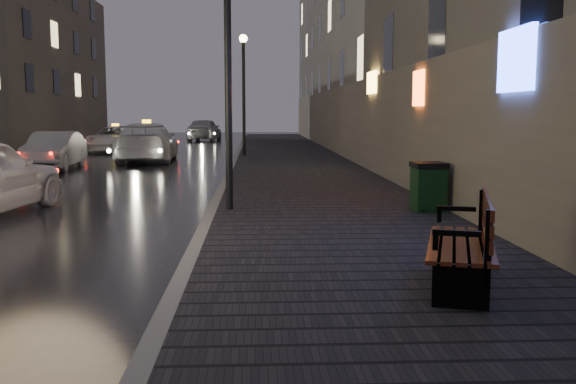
# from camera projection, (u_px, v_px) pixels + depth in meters

# --- Properties ---
(ground) EXTENTS (120.00, 120.00, 0.00)m
(ground) POSITION_uv_depth(u_px,v_px,m) (29.00, 310.00, 6.71)
(ground) COLOR black
(ground) RESTS_ON ground
(sidewalk) EXTENTS (4.60, 58.00, 0.15)m
(sidewalk) POSITION_uv_depth(u_px,v_px,m) (291.00, 158.00, 27.70)
(sidewalk) COLOR black
(sidewalk) RESTS_ON ground
(curb) EXTENTS (0.20, 58.00, 0.15)m
(curb) POSITION_uv_depth(u_px,v_px,m) (236.00, 159.00, 27.59)
(curb) COLOR slate
(curb) RESTS_ON ground
(curb_far) EXTENTS (0.20, 58.00, 0.15)m
(curb_far) POSITION_uv_depth(u_px,v_px,m) (25.00, 159.00, 27.15)
(curb_far) COLOR slate
(curb_far) RESTS_ON ground
(building_near) EXTENTS (1.80, 50.00, 13.00)m
(building_near) POSITION_uv_depth(u_px,v_px,m) (353.00, 20.00, 31.03)
(building_near) COLOR #605B54
(building_near) RESTS_ON ground
(building_far_c) EXTENTS (6.00, 22.00, 11.00)m
(building_far_c) POSITION_uv_depth(u_px,v_px,m) (24.00, 62.00, 44.02)
(building_far_c) COLOR #6B6051
(building_far_c) RESTS_ON ground
(lamp_near) EXTENTS (0.36, 0.36, 5.28)m
(lamp_near) POSITION_uv_depth(u_px,v_px,m) (228.00, 37.00, 12.31)
(lamp_near) COLOR black
(lamp_near) RESTS_ON sidewalk
(lamp_far) EXTENTS (0.36, 0.36, 5.28)m
(lamp_far) POSITION_uv_depth(u_px,v_px,m) (244.00, 79.00, 28.17)
(lamp_far) COLOR black
(lamp_far) RESTS_ON sidewalk
(bench) EXTENTS (1.24, 2.08, 1.01)m
(bench) POSITION_uv_depth(u_px,v_px,m) (468.00, 242.00, 6.98)
(bench) COLOR black
(bench) RESTS_ON sidewalk
(trash_bin) EXTENTS (0.65, 0.65, 0.95)m
(trash_bin) POSITION_uv_depth(u_px,v_px,m) (428.00, 186.00, 12.42)
(trash_bin) COLOR black
(trash_bin) RESTS_ON sidewalk
(car_left_mid) EXTENTS (1.58, 4.17, 1.36)m
(car_left_mid) POSITION_uv_depth(u_px,v_px,m) (54.00, 150.00, 23.25)
(car_left_mid) COLOR gray
(car_left_mid) RESTS_ON ground
(taxi_mid) EXTENTS (2.51, 5.65, 1.61)m
(taxi_mid) POSITION_uv_depth(u_px,v_px,m) (147.00, 142.00, 26.80)
(taxi_mid) COLOR white
(taxi_mid) RESTS_ON ground
(taxi_far) EXTENTS (2.58, 4.94, 1.33)m
(taxi_far) POSITION_uv_depth(u_px,v_px,m) (116.00, 139.00, 33.58)
(taxi_far) COLOR #BABBC1
(taxi_far) RESTS_ON ground
(car_far) EXTENTS (2.41, 4.92, 1.62)m
(car_far) POSITION_uv_depth(u_px,v_px,m) (204.00, 130.00, 45.89)
(car_far) COLOR gray
(car_far) RESTS_ON ground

